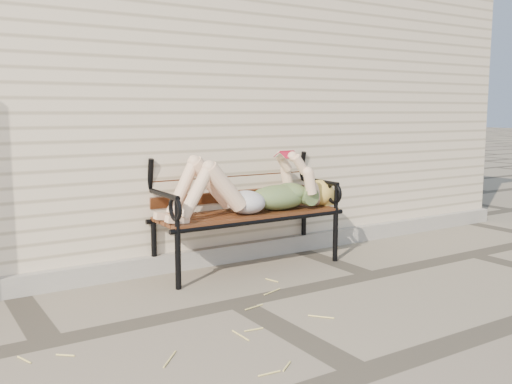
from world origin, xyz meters
TOP-DOWN VIEW (x-y plane):
  - ground at (0.00, 0.00)m, footprint 80.00×80.00m
  - house_wall at (0.00, 3.00)m, footprint 8.00×4.00m
  - foundation_strip at (0.00, 0.97)m, footprint 8.00×0.10m
  - garden_bench at (0.54, 0.83)m, footprint 1.70×0.68m
  - reading_woman at (0.55, 0.70)m, footprint 1.61×0.36m
  - straw_scatter at (-0.41, -0.40)m, footprint 2.38×1.64m

SIDE VIEW (x-z plane):
  - ground at x=0.00m, z-range 0.00..0.00m
  - straw_scatter at x=-0.41m, z-range 0.00..0.01m
  - foundation_strip at x=0.00m, z-range 0.00..0.15m
  - garden_bench at x=0.54m, z-range 0.07..1.17m
  - reading_woman at x=0.55m, z-range 0.40..0.91m
  - house_wall at x=0.00m, z-range 0.00..3.00m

